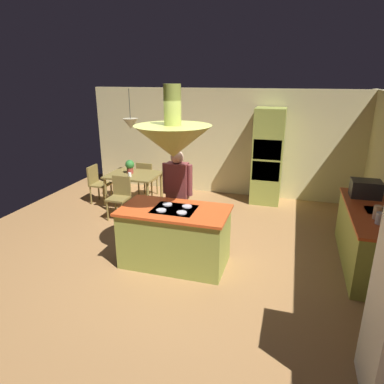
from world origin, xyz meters
name	(u,v)px	position (x,y,z in m)	size (l,w,h in m)	color
ground	(179,256)	(0.00, 0.00, 0.00)	(8.16, 8.16, 0.00)	#9E7042
wall_back	(224,143)	(0.00, 3.45, 1.27)	(6.80, 0.10, 2.55)	beige
kitchen_island	(175,236)	(0.00, -0.20, 0.46)	(1.65, 0.91, 0.93)	#939E42
counter_run_right	(367,237)	(2.84, 0.60, 0.47)	(0.73, 2.13, 0.91)	#939E42
oven_tower	(268,157)	(1.10, 3.04, 1.08)	(0.66, 0.62, 2.16)	#939E42
dining_table	(134,178)	(-1.70, 1.90, 0.66)	(1.11, 0.90, 0.76)	olive
person_at_island	(178,191)	(-0.20, 0.52, 0.95)	(0.53, 0.22, 1.65)	tan
range_hood	(173,139)	(0.00, -0.20, 1.97)	(1.10, 1.10, 1.00)	#939E42
pendant_light_over_table	(131,124)	(-1.70, 1.90, 1.86)	(0.32, 0.32, 0.82)	beige
chair_facing_island	(120,194)	(-1.70, 1.23, 0.50)	(0.40, 0.40, 0.87)	olive
chair_by_back_wall	(146,177)	(-1.70, 2.57, 0.50)	(0.40, 0.40, 0.87)	olive
chair_at_corner	(97,182)	(-2.64, 1.90, 0.50)	(0.40, 0.40, 0.87)	olive
potted_plant_on_table	(130,166)	(-1.80, 1.94, 0.93)	(0.20, 0.20, 0.30)	#99382D
cup_on_table	(130,175)	(-1.68, 1.68, 0.81)	(0.07, 0.07, 0.09)	white
canister_flour	(380,218)	(2.84, 0.08, 0.99)	(0.11, 0.11, 0.16)	silver
canister_sugar	(377,212)	(2.84, 0.26, 1.01)	(0.11, 0.11, 0.19)	#E0B78C
microwave_on_counter	(366,189)	(2.84, 1.23, 1.05)	(0.46, 0.36, 0.28)	#232326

